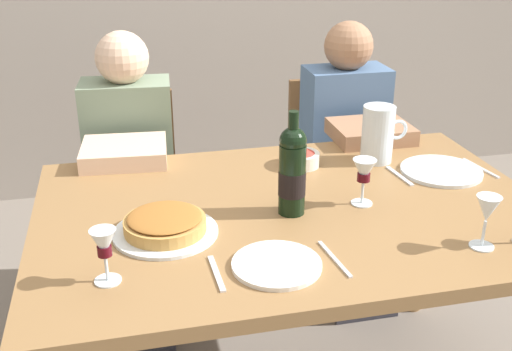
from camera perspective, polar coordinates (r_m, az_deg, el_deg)
name	(u,v)px	position (r m, az deg, el deg)	size (l,w,h in m)	color
dining_table	(292,234)	(1.86, 3.40, -5.47)	(1.50, 1.00, 0.76)	olive
wine_bottle	(292,171)	(1.73, 3.40, 0.44)	(0.08, 0.08, 0.31)	black
water_pitcher	(378,137)	(2.15, 11.26, 3.52)	(0.16, 0.11, 0.20)	silver
baked_tart	(165,225)	(1.67, -8.45, -4.56)	(0.29, 0.29, 0.06)	silver
salad_bowl	(301,158)	(2.10, 4.17, 1.66)	(0.13, 0.13, 0.06)	silver
wine_glass_left_diner	(364,173)	(1.82, 10.01, 0.23)	(0.07, 0.07, 0.14)	silver
wine_glass_right_diner	(104,246)	(1.46, -13.95, -6.41)	(0.06, 0.06, 0.14)	silver
wine_glass_spare	(487,211)	(1.66, 20.72, -3.13)	(0.06, 0.06, 0.14)	silver
dinner_plate_left_setting	(277,265)	(1.52, 1.94, -8.28)	(0.22, 0.22, 0.01)	white
dinner_plate_right_setting	(441,171)	(2.13, 16.85, 0.41)	(0.27, 0.27, 0.01)	silver
fork_left_setting	(217,273)	(1.50, -3.70, -9.06)	(0.16, 0.01, 0.01)	silver
knife_left_setting	(334,259)	(1.56, 7.31, -7.68)	(0.18, 0.01, 0.01)	silver
knife_right_setting	(481,168)	(2.21, 20.17, 0.66)	(0.18, 0.01, 0.01)	silver
spoon_right_setting	(399,176)	(2.07, 13.20, -0.04)	(0.16, 0.01, 0.01)	silver
chair_left	(134,183)	(2.66, -11.25, -0.66)	(0.43, 0.43, 0.87)	brown
diner_left	(130,179)	(2.40, -11.60, -0.33)	(0.36, 0.52, 1.16)	gray
chair_right	(332,164)	(2.83, 7.07, 1.11)	(0.40, 0.40, 0.87)	brown
diner_right	(352,158)	(2.58, 8.93, 1.61)	(0.34, 0.50, 1.16)	#4C6B93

